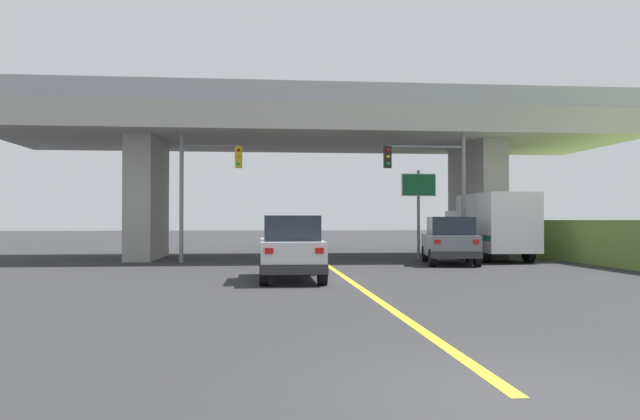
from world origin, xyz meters
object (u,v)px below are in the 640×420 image
(suv_lead, at_px, (291,248))
(highway_sign, at_px, (419,194))
(traffic_signal_farside, at_px, (201,179))
(suv_crossing, at_px, (450,240))
(box_truck, at_px, (491,226))
(traffic_signal_nearside, at_px, (437,178))
(sedan_oncoming, at_px, (292,233))

(suv_lead, bearing_deg, highway_sign, 55.94)
(traffic_signal_farside, xyz_separation_m, highway_sign, (10.21, 1.59, -0.52))
(suv_lead, height_order, highway_sign, highway_sign)
(suv_crossing, bearing_deg, box_truck, 52.14)
(suv_crossing, xyz_separation_m, traffic_signal_farside, (-10.67, 1.89, 2.67))
(suv_lead, distance_m, suv_crossing, 9.54)
(traffic_signal_nearside, bearing_deg, highway_sign, 94.78)
(box_truck, distance_m, sedan_oncoming, 16.58)
(traffic_signal_nearside, xyz_separation_m, highway_sign, (-0.20, 2.45, -0.59))
(suv_crossing, bearing_deg, sedan_oncoming, 119.59)
(box_truck, bearing_deg, suv_lead, -138.04)
(suv_crossing, relative_size, highway_sign, 1.07)
(suv_lead, xyz_separation_m, suv_crossing, (7.11, 6.36, 0.00))
(traffic_signal_farside, relative_size, highway_sign, 1.35)
(box_truck, bearing_deg, traffic_signal_farside, -177.25)
(suv_crossing, height_order, traffic_signal_nearside, traffic_signal_nearside)
(suv_crossing, height_order, sedan_oncoming, same)
(suv_lead, height_order, traffic_signal_farside, traffic_signal_farside)
(suv_crossing, bearing_deg, suv_lead, -128.35)
(box_truck, bearing_deg, traffic_signal_nearside, -153.71)
(sedan_oncoming, xyz_separation_m, traffic_signal_farside, (-4.70, -14.72, 2.67))
(suv_crossing, relative_size, traffic_signal_nearside, 0.78)
(traffic_signal_farside, height_order, highway_sign, traffic_signal_farside)
(suv_crossing, bearing_deg, traffic_signal_nearside, 113.34)
(box_truck, xyz_separation_m, highway_sign, (-3.23, 0.95, 1.54))
(sedan_oncoming, bearing_deg, traffic_signal_farside, -107.72)
(sedan_oncoming, xyz_separation_m, traffic_signal_nearside, (5.72, -15.57, 2.74))
(suv_crossing, relative_size, traffic_signal_farside, 0.79)
(suv_lead, bearing_deg, traffic_signal_nearside, 47.16)
(suv_lead, height_order, sedan_oncoming, same)
(sedan_oncoming, height_order, traffic_signal_farside, traffic_signal_farside)
(box_truck, xyz_separation_m, traffic_signal_nearside, (-3.03, -1.50, 2.13))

